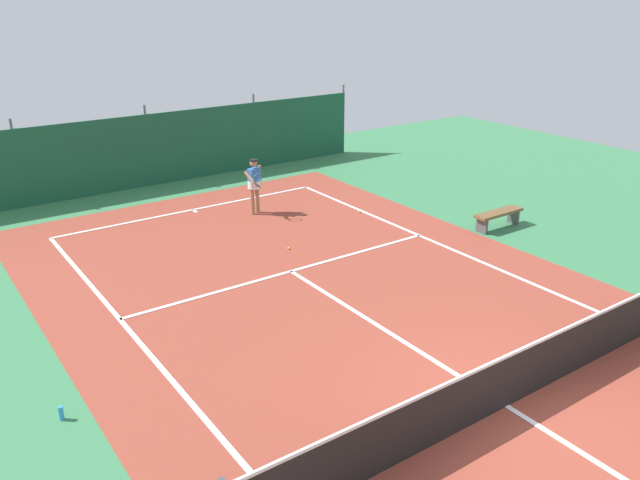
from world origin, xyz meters
TOP-DOWN VIEW (x-y plane):
  - ground_plane at (0.00, 0.00)m, footprint 36.00×36.00m
  - court_surface at (0.00, 0.00)m, footprint 11.02×26.60m
  - tennis_net at (0.00, 0.00)m, footprint 10.12×0.10m
  - back_fence at (-0.00, 15.60)m, footprint 16.30×0.98m
  - tennis_player at (1.40, 10.54)m, footprint 0.60×0.81m
  - tennis_ball_near_player at (3.98, 8.83)m, footprint 0.07×0.07m
  - tennis_ball_midcourt at (0.70, 7.59)m, footprint 0.07×0.07m
  - parked_car at (1.73, 17.89)m, footprint 2.26×4.32m
  - courtside_bench at (6.31, 5.59)m, footprint 1.60×0.40m
  - water_bottle at (-5.93, 3.74)m, footprint 0.08×0.08m

SIDE VIEW (x-z plane):
  - ground_plane at x=0.00m, z-range 0.00..0.00m
  - court_surface at x=0.00m, z-range 0.00..0.01m
  - tennis_ball_near_player at x=3.98m, z-range 0.00..0.07m
  - tennis_ball_midcourt at x=0.70m, z-range 0.00..0.07m
  - water_bottle at x=-5.93m, z-range 0.00..0.24m
  - courtside_bench at x=6.31m, z-range 0.13..0.62m
  - tennis_net at x=0.00m, z-range -0.04..1.06m
  - back_fence at x=0.00m, z-range -0.68..2.02m
  - parked_car at x=1.73m, z-range 0.00..1.68m
  - tennis_player at x=1.40m, z-range 0.14..1.78m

